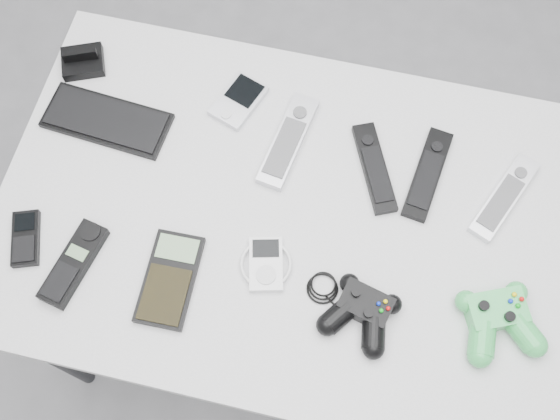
% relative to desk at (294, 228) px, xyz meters
% --- Properties ---
extents(floor, '(3.50, 3.50, 0.00)m').
position_rel_desk_xyz_m(floor, '(0.05, 0.06, -0.71)').
color(floor, slate).
rests_on(floor, ground).
extents(desk, '(1.16, 0.75, 0.78)m').
position_rel_desk_xyz_m(desk, '(0.00, 0.00, 0.00)').
color(desk, '#A9A9AB').
rests_on(desk, floor).
extents(pda_keyboard, '(0.26, 0.13, 0.02)m').
position_rel_desk_xyz_m(pda_keyboard, '(-0.42, 0.12, 0.08)').
color(pda_keyboard, black).
rests_on(pda_keyboard, desk).
extents(dock_bracket, '(0.11, 0.10, 0.05)m').
position_rel_desk_xyz_m(dock_bracket, '(-0.51, 0.24, 0.09)').
color(dock_bracket, black).
rests_on(dock_bracket, desk).
extents(pda, '(0.11, 0.14, 0.02)m').
position_rel_desk_xyz_m(pda, '(-0.17, 0.22, 0.08)').
color(pda, '#B7B7BF').
rests_on(pda, desk).
extents(remote_silver_a, '(0.09, 0.22, 0.02)m').
position_rel_desk_xyz_m(remote_silver_a, '(-0.05, 0.15, 0.08)').
color(remote_silver_a, '#B7B7BF').
rests_on(remote_silver_a, desk).
extents(remote_black_a, '(0.12, 0.20, 0.02)m').
position_rel_desk_xyz_m(remote_black_a, '(0.13, 0.13, 0.08)').
color(remote_black_a, black).
rests_on(remote_black_a, desk).
extents(remote_black_b, '(0.08, 0.21, 0.02)m').
position_rel_desk_xyz_m(remote_black_b, '(0.24, 0.14, 0.08)').
color(remote_black_b, black).
rests_on(remote_black_b, desk).
extents(remote_silver_b, '(0.12, 0.20, 0.02)m').
position_rel_desk_xyz_m(remote_silver_b, '(0.39, 0.13, 0.08)').
color(remote_silver_b, silver).
rests_on(remote_silver_b, desk).
extents(mobile_phone, '(0.08, 0.12, 0.02)m').
position_rel_desk_xyz_m(mobile_phone, '(-0.49, -0.16, 0.08)').
color(mobile_phone, black).
rests_on(mobile_phone, desk).
extents(cordless_handset, '(0.09, 0.18, 0.03)m').
position_rel_desk_xyz_m(cordless_handset, '(-0.38, -0.19, 0.08)').
color(cordless_handset, black).
rests_on(cordless_handset, desk).
extents(calculator, '(0.10, 0.18, 0.02)m').
position_rel_desk_xyz_m(calculator, '(-0.20, -0.18, 0.08)').
color(calculator, black).
rests_on(calculator, desk).
extents(mp3_player, '(0.12, 0.12, 0.02)m').
position_rel_desk_xyz_m(mp3_player, '(-0.03, -0.11, 0.08)').
color(mp3_player, silver).
rests_on(mp3_player, desk).
extents(controller_black, '(0.25, 0.19, 0.04)m').
position_rel_desk_xyz_m(controller_black, '(0.16, -0.16, 0.09)').
color(controller_black, black).
rests_on(controller_black, desk).
extents(controller_green, '(0.19, 0.20, 0.05)m').
position_rel_desk_xyz_m(controller_green, '(0.40, -0.12, 0.09)').
color(controller_green, green).
rests_on(controller_green, desk).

